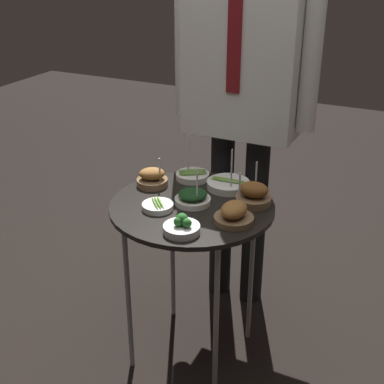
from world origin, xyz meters
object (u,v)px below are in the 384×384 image
serving_cart (192,218)px  bowl_spinach_far_rim (194,198)px  bowl_asparagus_back_left (228,184)px  bowl_roast_near_rim (152,178)px  bowl_roast_front_center (234,214)px  bowl_asparagus_front_left (158,206)px  waiter_figure (243,78)px  bowl_broccoli_front_right (182,227)px  bowl_asparagus_mid_right (193,175)px  bowl_roast_center (253,195)px

serving_cart → bowl_spinach_far_rim: size_ratio=4.76×
bowl_asparagus_back_left → bowl_roast_near_rim: (-0.28, -0.11, 0.02)m
bowl_spinach_far_rim → bowl_asparagus_back_left: bearing=70.5°
bowl_roast_front_center → bowl_roast_near_rim: bowl_roast_front_center is taller
serving_cart → bowl_spinach_far_rim: 0.08m
bowl_asparagus_front_left → waiter_figure: waiter_figure is taller
bowl_roast_front_center → waiter_figure: bearing=108.7°
bowl_roast_front_center → bowl_broccoli_front_right: bearing=-132.2°
bowl_spinach_far_rim → bowl_roast_front_center: (0.19, -0.07, 0.01)m
serving_cart → bowl_asparagus_back_left: bowl_asparagus_back_left is taller
bowl_asparagus_mid_right → bowl_asparagus_front_left: bearing=-89.6°
serving_cart → waiter_figure: size_ratio=0.41×
bowl_asparagus_front_left → bowl_asparagus_mid_right: 0.30m
bowl_roast_near_rim → waiter_figure: size_ratio=0.07×
bowl_asparagus_front_left → bowl_asparagus_mid_right: size_ratio=0.64×
bowl_roast_near_rim → bowl_roast_center: size_ratio=0.82×
bowl_roast_front_center → waiter_figure: size_ratio=0.10×
bowl_asparagus_front_left → bowl_roast_center: (0.30, 0.19, 0.02)m
bowl_roast_front_center → bowl_roast_center: (0.01, 0.16, 0.00)m
bowl_broccoli_front_right → waiter_figure: bearing=94.2°
bowl_roast_front_center → bowl_roast_near_rim: bearing=160.6°
bowl_roast_front_center → bowl_roast_near_rim: 0.43m
bowl_asparagus_mid_right → bowl_roast_center: bowl_asparagus_mid_right is taller
bowl_broccoli_front_right → bowl_asparagus_mid_right: 0.45m
bowl_asparagus_back_left → bowl_asparagus_mid_right: bearing=173.4°
bowl_asparagus_back_left → bowl_roast_front_center: size_ratio=1.04×
bowl_broccoli_front_right → bowl_asparagus_front_left: size_ratio=1.09×
bowl_spinach_far_rim → bowl_asparagus_front_left: (-0.10, -0.10, -0.01)m
bowl_asparagus_mid_right → bowl_roast_front_center: bearing=-43.2°
bowl_broccoli_front_right → bowl_roast_front_center: (0.13, 0.14, 0.01)m
bowl_asparagus_back_left → bowl_roast_center: size_ratio=1.17×
serving_cart → waiter_figure: waiter_figure is taller
bowl_asparagus_back_left → bowl_roast_center: bearing=-33.1°
bowl_asparagus_front_left → bowl_roast_near_rim: bowl_roast_near_rim is taller
waiter_figure → bowl_roast_near_rim: bearing=-120.2°
bowl_roast_center → bowl_roast_front_center: bearing=-94.6°
bowl_broccoli_front_right → bowl_asparagus_front_left: 0.20m
serving_cart → bowl_roast_center: bowl_roast_center is taller
bowl_asparagus_front_left → bowl_roast_near_rim: 0.21m
waiter_figure → bowl_roast_center: bearing=-62.3°
bowl_broccoli_front_right → bowl_roast_near_rim: bowl_roast_near_rim is taller
bowl_asparagus_mid_right → waiter_figure: bearing=67.3°
bowl_asparagus_front_left → bowl_asparagus_mid_right: (-0.00, 0.30, 0.00)m
bowl_broccoli_front_right → bowl_roast_center: 0.34m
bowl_asparagus_front_left → bowl_roast_center: bowl_roast_center is taller
bowl_spinach_far_rim → bowl_roast_front_center: bearing=-20.0°
serving_cart → bowl_asparagus_front_left: 0.15m
bowl_roast_near_rim → serving_cart: bearing=-20.6°
bowl_broccoli_front_right → bowl_asparagus_back_left: size_ratio=0.70×
bowl_spinach_far_rim → bowl_roast_center: bearing=25.2°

